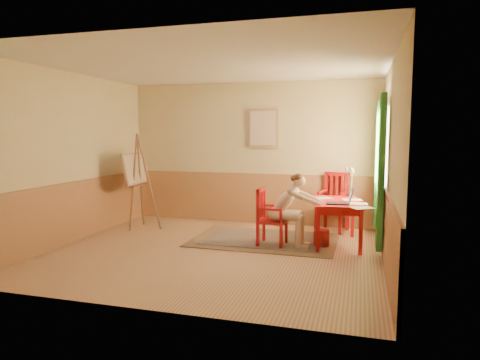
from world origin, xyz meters
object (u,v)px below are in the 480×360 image
(chair_back, at_px, (334,202))
(easel, at_px, (136,172))
(laptop, at_px, (342,201))
(chair_left, at_px, (270,217))
(table, at_px, (337,206))
(figure, at_px, (289,207))

(chair_back, distance_m, easel, 3.74)
(chair_back, xyz_separation_m, laptop, (0.19, -1.33, 0.23))
(chair_left, height_order, laptop, laptop)
(chair_back, bearing_deg, table, -83.98)
(chair_back, bearing_deg, easel, -167.53)
(table, distance_m, chair_back, 1.04)
(table, relative_size, laptop, 3.05)
(figure, xyz_separation_m, easel, (-3.01, 0.58, 0.41))
(table, xyz_separation_m, figure, (-0.72, -0.35, 0.02))
(table, bearing_deg, easel, 176.52)
(chair_left, bearing_deg, easel, 168.17)
(chair_left, xyz_separation_m, figure, (0.32, -0.02, 0.19))
(table, bearing_deg, laptop, -74.08)
(chair_back, relative_size, figure, 0.91)
(laptop, bearing_deg, easel, 172.14)
(chair_back, relative_size, laptop, 2.56)
(table, bearing_deg, chair_left, -161.97)
(chair_left, relative_size, chair_back, 0.86)
(table, relative_size, figure, 1.09)
(laptop, relative_size, easel, 0.23)
(figure, distance_m, laptop, 0.81)
(chair_left, xyz_separation_m, chair_back, (0.93, 1.36, 0.08))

